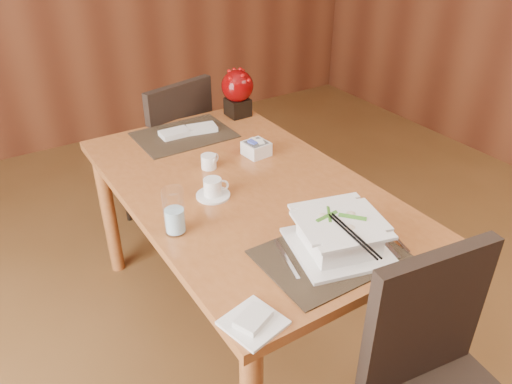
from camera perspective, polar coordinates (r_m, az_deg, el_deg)
dining_table at (r=2.07m, az=-1.50°, el=-1.36°), size 0.90×1.50×0.75m
placemat_near at (r=1.66m, az=8.42°, el=-7.12°), size 0.45×0.33×0.01m
placemat_far at (r=2.46m, az=-8.22°, el=6.48°), size 0.45×0.33×0.01m
soup_setting at (r=1.65m, az=9.44°, el=-4.87°), size 0.36×0.36×0.12m
coffee_cup at (r=1.93m, az=-4.96°, el=0.34°), size 0.13×0.13×0.08m
water_glass at (r=1.72m, az=-9.34°, el=-2.19°), size 0.08×0.08×0.17m
creamer_jug at (r=2.14m, az=-5.43°, el=3.48°), size 0.10×0.10×0.06m
sugar_caddy at (r=2.24m, az=0.04°, el=4.97°), size 0.11×0.11×0.06m
berry_decor at (r=2.62m, az=-2.13°, el=11.55°), size 0.17×0.17×0.24m
napkins_far at (r=2.47m, az=-7.50°, el=7.00°), size 0.29×0.13×0.02m
bread_plate at (r=1.41m, az=-0.31°, el=-14.72°), size 0.18×0.18×0.01m
far_chair at (r=2.87m, az=-9.70°, el=4.92°), size 0.52×0.52×0.92m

